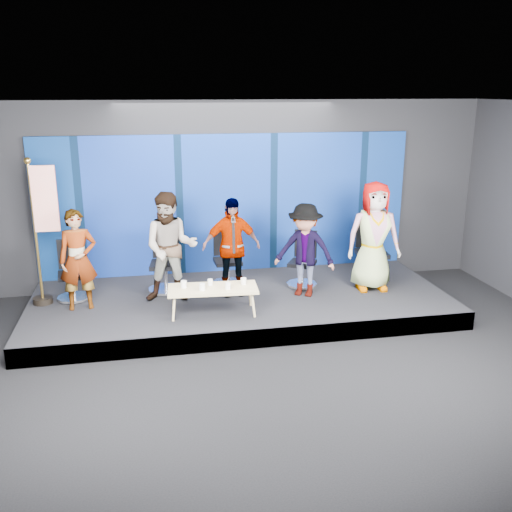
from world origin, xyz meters
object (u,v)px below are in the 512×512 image
(coffee_table, at_px, (213,290))
(mug_c, at_px, (210,282))
(panelist_a, at_px, (78,260))
(chair_d, at_px, (303,268))
(panelist_c, at_px, (231,247))
(chair_e, at_px, (371,259))
(mug_e, at_px, (244,281))
(mug_d, at_px, (228,286))
(chair_a, at_px, (73,280))
(mug_b, at_px, (202,287))
(panelist_e, at_px, (374,236))
(mug_a, at_px, (184,284))
(flag_stand, at_px, (43,228))
(chair_b, at_px, (166,270))
(panelist_d, at_px, (305,250))
(chair_c, at_px, (227,266))
(panelist_b, at_px, (171,247))

(coffee_table, distance_m, mug_c, 0.15)
(panelist_a, bearing_deg, chair_d, -1.35)
(panelist_c, bearing_deg, chair_e, 4.11)
(mug_e, bearing_deg, mug_c, 173.23)
(panelist_c, distance_m, mug_d, 1.02)
(chair_a, height_order, mug_b, chair_a)
(panelist_e, bearing_deg, chair_e, 75.82)
(mug_a, relative_size, flag_stand, 0.05)
(chair_b, xyz_separation_m, panelist_e, (3.54, -0.58, 0.58))
(panelist_d, relative_size, chair_e, 1.35)
(panelist_c, xyz_separation_m, mug_e, (0.08, -0.76, -0.36))
(panelist_d, distance_m, flag_stand, 4.24)
(mug_a, bearing_deg, mug_e, -1.35)
(coffee_table, height_order, mug_e, mug_e)
(mug_e, distance_m, flag_stand, 3.29)
(mug_e, xyz_separation_m, flag_stand, (-3.07, 0.89, 0.79))
(panelist_c, xyz_separation_m, flag_stand, (-3.00, 0.13, 0.43))
(chair_d, distance_m, mug_c, 1.98)
(chair_c, distance_m, mug_b, 1.55)
(panelist_c, bearing_deg, panelist_b, -175.42)
(chair_a, distance_m, panelist_a, 0.69)
(panelist_c, relative_size, chair_d, 1.71)
(chair_a, xyz_separation_m, mug_c, (2.19, -0.98, 0.15))
(chair_d, xyz_separation_m, coffee_table, (-1.73, -1.02, 0.07))
(mug_d, bearing_deg, mug_a, 163.70)
(chair_b, bearing_deg, flag_stand, -165.47)
(chair_c, xyz_separation_m, chair_d, (1.31, -0.31, -0.02))
(chair_d, relative_size, panelist_d, 0.62)
(panelist_a, xyz_separation_m, mug_e, (2.54, -0.57, -0.33))
(mug_b, height_order, flag_stand, flag_stand)
(panelist_d, height_order, coffee_table, panelist_d)
(chair_d, height_order, mug_e, chair_d)
(mug_b, xyz_separation_m, mug_e, (0.67, 0.16, -0.00))
(panelist_b, xyz_separation_m, panelist_c, (1.01, 0.12, -0.07))
(coffee_table, height_order, mug_d, mug_d)
(panelist_e, relative_size, mug_e, 18.59)
(chair_d, distance_m, panelist_e, 1.36)
(chair_a, distance_m, panelist_b, 1.77)
(chair_a, bearing_deg, mug_b, -37.65)
(chair_b, xyz_separation_m, coffee_table, (0.67, -1.21, 0.02))
(chair_a, relative_size, chair_b, 0.88)
(panelist_d, bearing_deg, mug_c, -136.20)
(chair_e, bearing_deg, panelist_c, -168.01)
(panelist_a, distance_m, chair_c, 2.60)
(chair_b, bearing_deg, panelist_d, -9.44)
(chair_a, distance_m, mug_d, 2.73)
(panelist_b, bearing_deg, panelist_c, 13.49)
(panelist_a, xyz_separation_m, flag_stand, (-0.53, 0.32, 0.46))
(chair_a, distance_m, mug_e, 2.91)
(panelist_e, relative_size, flag_stand, 0.79)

